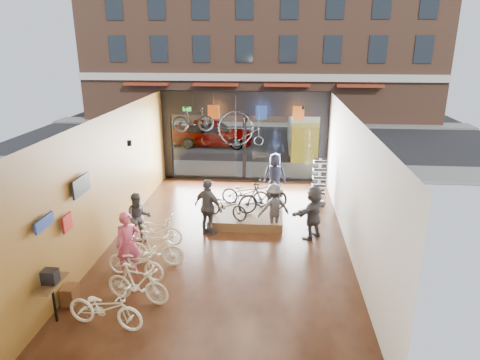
# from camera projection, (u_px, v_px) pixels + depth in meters

# --- Properties ---
(ground_plane) EXTENTS (7.00, 12.00, 0.04)m
(ground_plane) POSITION_uv_depth(u_px,v_px,m) (229.00, 240.00, 13.02)
(ground_plane) COLOR black
(ground_plane) RESTS_ON ground
(ceiling) EXTENTS (7.00, 12.00, 0.04)m
(ceiling) POSITION_uv_depth(u_px,v_px,m) (228.00, 115.00, 11.83)
(ceiling) COLOR black
(ceiling) RESTS_ON ground
(wall_left) EXTENTS (0.04, 12.00, 3.80)m
(wall_left) POSITION_uv_depth(u_px,v_px,m) (111.00, 177.00, 12.71)
(wall_left) COLOR olive
(wall_left) RESTS_ON ground
(wall_right) EXTENTS (0.04, 12.00, 3.80)m
(wall_right) POSITION_uv_depth(u_px,v_px,m) (352.00, 184.00, 12.14)
(wall_right) COLOR beige
(wall_right) RESTS_ON ground
(wall_back) EXTENTS (7.00, 0.04, 3.80)m
(wall_back) POSITION_uv_depth(u_px,v_px,m) (186.00, 299.00, 6.73)
(wall_back) COLOR beige
(wall_back) RESTS_ON ground
(storefront) EXTENTS (7.00, 0.26, 3.80)m
(storefront) POSITION_uv_depth(u_px,v_px,m) (244.00, 136.00, 18.10)
(storefront) COLOR black
(storefront) RESTS_ON ground
(exit_sign) EXTENTS (0.35, 0.06, 0.18)m
(exit_sign) POSITION_uv_depth(u_px,v_px,m) (187.00, 109.00, 17.83)
(exit_sign) COLOR #198C26
(exit_sign) RESTS_ON storefront
(street_road) EXTENTS (30.00, 18.00, 0.02)m
(street_road) POSITION_uv_depth(u_px,v_px,m) (255.00, 136.00, 27.22)
(street_road) COLOR black
(street_road) RESTS_ON ground
(sidewalk_near) EXTENTS (30.00, 2.40, 0.12)m
(sidewalk_near) POSITION_uv_depth(u_px,v_px,m) (246.00, 170.00, 19.81)
(sidewalk_near) COLOR slate
(sidewalk_near) RESTS_ON ground
(sidewalk_far) EXTENTS (30.00, 2.00, 0.12)m
(sidewalk_far) POSITION_uv_depth(u_px,v_px,m) (258.00, 123.00, 30.99)
(sidewalk_far) COLOR slate
(sidewalk_far) RESTS_ON ground
(opposite_building) EXTENTS (26.00, 5.00, 14.00)m
(opposite_building) POSITION_uv_depth(u_px,v_px,m) (261.00, 23.00, 31.19)
(opposite_building) COLOR brown
(opposite_building) RESTS_ON ground
(street_car) EXTENTS (4.58, 1.84, 1.56)m
(street_car) POSITION_uv_depth(u_px,v_px,m) (212.00, 133.00, 24.32)
(street_car) COLOR gray
(street_car) RESTS_ON street_road
(box_truck) EXTENTS (2.25, 6.75, 2.66)m
(box_truck) POSITION_uv_depth(u_px,v_px,m) (311.00, 128.00, 22.76)
(box_truck) COLOR silver
(box_truck) RESTS_ON street_road
(floor_bike_0) EXTENTS (1.79, 0.88, 0.90)m
(floor_bike_0) POSITION_uv_depth(u_px,v_px,m) (105.00, 308.00, 8.95)
(floor_bike_0) COLOR white
(floor_bike_0) RESTS_ON ground_plane
(floor_bike_1) EXTENTS (1.63, 0.77, 0.94)m
(floor_bike_1) POSITION_uv_depth(u_px,v_px,m) (138.00, 283.00, 9.81)
(floor_bike_1) COLOR white
(floor_bike_1) RESTS_ON ground_plane
(floor_bike_2) EXTENTS (1.72, 0.98, 0.86)m
(floor_bike_2) POSITION_uv_depth(u_px,v_px,m) (136.00, 262.00, 10.82)
(floor_bike_2) COLOR white
(floor_bike_2) RESTS_ON ground_plane
(floor_bike_3) EXTENTS (1.66, 0.60, 0.98)m
(floor_bike_3) POSITION_uv_depth(u_px,v_px,m) (155.00, 248.00, 11.43)
(floor_bike_3) COLOR white
(floor_bike_3) RESTS_ON ground_plane
(floor_bike_4) EXTENTS (1.79, 0.89, 0.90)m
(floor_bike_4) POSITION_uv_depth(u_px,v_px,m) (155.00, 229.00, 12.68)
(floor_bike_4) COLOR white
(floor_bike_4) RESTS_ON ground_plane
(display_platform) EXTENTS (2.40, 1.80, 0.30)m
(display_platform) POSITION_uv_depth(u_px,v_px,m) (246.00, 217.00, 14.29)
(display_platform) COLOR brown
(display_platform) RESTS_ON ground_plane
(display_bike_left) EXTENTS (1.65, 1.22, 0.83)m
(display_bike_left) POSITION_uv_depth(u_px,v_px,m) (226.00, 206.00, 13.76)
(display_bike_left) COLOR black
(display_bike_left) RESTS_ON display_platform
(display_bike_mid) EXTENTS (1.81, 1.16, 1.06)m
(display_bike_mid) POSITION_uv_depth(u_px,v_px,m) (263.00, 197.00, 14.17)
(display_bike_mid) COLOR black
(display_bike_mid) RESTS_ON display_platform
(display_bike_right) EXTENTS (1.78, 0.91, 0.89)m
(display_bike_right) POSITION_uv_depth(u_px,v_px,m) (245.00, 193.00, 14.79)
(display_bike_right) COLOR black
(display_bike_right) RESTS_ON display_platform
(customer_0) EXTENTS (0.74, 0.65, 1.70)m
(customer_0) POSITION_uv_depth(u_px,v_px,m) (128.00, 244.00, 10.86)
(customer_0) COLOR #CC4C72
(customer_0) RESTS_ON ground_plane
(customer_1) EXTENTS (0.92, 0.84, 1.55)m
(customer_1) POSITION_uv_depth(u_px,v_px,m) (139.00, 218.00, 12.63)
(customer_1) COLOR #3F3F44
(customer_1) RESTS_ON ground_plane
(customer_2) EXTENTS (1.13, 0.94, 1.81)m
(customer_2) POSITION_uv_depth(u_px,v_px,m) (208.00, 207.00, 13.10)
(customer_2) COLOR #3F3F44
(customer_2) RESTS_ON ground_plane
(customer_3) EXTENTS (1.15, 0.88, 1.57)m
(customer_3) POSITION_uv_depth(u_px,v_px,m) (274.00, 208.00, 13.40)
(customer_3) COLOR #3F3F44
(customer_3) RESTS_ON ground_plane
(customer_4) EXTENTS (0.90, 0.63, 1.76)m
(customer_4) POSITION_uv_depth(u_px,v_px,m) (275.00, 176.00, 16.19)
(customer_4) COLOR #161C33
(customer_4) RESTS_ON ground_plane
(customer_5) EXTENTS (1.40, 1.50, 1.68)m
(customer_5) POSITION_uv_depth(u_px,v_px,m) (313.00, 212.00, 12.91)
(customer_5) COLOR #3F3F44
(customer_5) RESTS_ON ground_plane
(sunglasses_rack) EXTENTS (0.58, 0.50, 1.73)m
(sunglasses_rack) POSITION_uv_depth(u_px,v_px,m) (319.00, 182.00, 15.58)
(sunglasses_rack) COLOR white
(sunglasses_rack) RESTS_ON ground_plane
(wall_merch) EXTENTS (0.40, 2.40, 2.60)m
(wall_merch) POSITION_uv_depth(u_px,v_px,m) (62.00, 250.00, 9.57)
(wall_merch) COLOR navy
(wall_merch) RESTS_ON wall_left
(penny_farthing) EXTENTS (1.70, 0.06, 1.36)m
(penny_farthing) POSITION_uv_depth(u_px,v_px,m) (243.00, 130.00, 16.46)
(penny_farthing) COLOR black
(penny_farthing) RESTS_ON ceiling
(hung_bike) EXTENTS (1.64, 0.88, 0.95)m
(hung_bike) POSITION_uv_depth(u_px,v_px,m) (193.00, 119.00, 16.23)
(hung_bike) COLOR black
(hung_bike) RESTS_ON ceiling
(jersey_left) EXTENTS (0.45, 0.03, 0.55)m
(jersey_left) POSITION_uv_depth(u_px,v_px,m) (213.00, 112.00, 17.09)
(jersey_left) COLOR #CC5919
(jersey_left) RESTS_ON ceiling
(jersey_mid) EXTENTS (0.45, 0.03, 0.55)m
(jersey_mid) POSITION_uv_depth(u_px,v_px,m) (261.00, 113.00, 16.93)
(jersey_mid) COLOR #1E3F99
(jersey_mid) RESTS_ON ceiling
(jersey_right) EXTENTS (0.45, 0.03, 0.55)m
(jersey_right) POSITION_uv_depth(u_px,v_px,m) (298.00, 113.00, 16.81)
(jersey_right) COLOR #CC5919
(jersey_right) RESTS_ON ceiling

